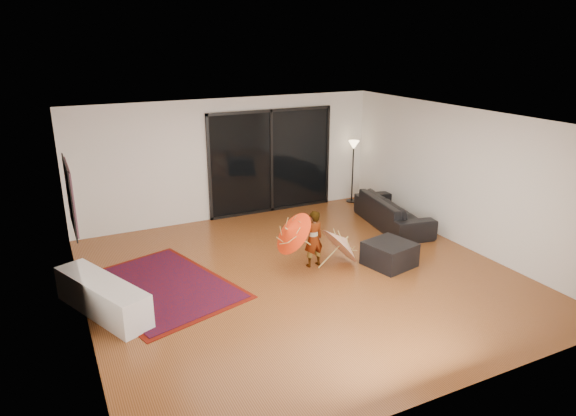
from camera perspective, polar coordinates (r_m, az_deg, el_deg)
floor at (r=8.99m, az=1.53°, el=-7.56°), size 7.00×7.00×0.00m
ceiling at (r=8.17m, az=1.69°, el=9.71°), size 7.00×7.00×0.00m
wall_back at (r=11.58m, az=-6.50°, el=5.42°), size 7.00×0.00×7.00m
wall_front at (r=5.85m, az=17.94°, el=-8.84°), size 7.00×0.00×7.00m
wall_left at (r=7.60m, az=-22.49°, el=-2.95°), size 0.00×7.00×7.00m
wall_right at (r=10.52m, az=18.78°, el=3.20°), size 0.00×7.00×7.00m
sliding_door at (r=11.95m, az=-1.89°, el=5.20°), size 3.06×0.07×2.40m
painting at (r=8.46m, az=-23.04°, el=1.24°), size 0.04×1.28×1.08m
media_console at (r=8.24m, az=-19.94°, el=-9.25°), size 1.19×1.95×0.53m
speaker at (r=8.39m, az=-19.94°, el=-9.69°), size 0.28×0.28×0.28m
persian_rug at (r=8.84m, az=-13.96°, el=-8.53°), size 2.63×3.15×0.02m
sofa at (r=11.42m, az=11.56°, el=-0.39°), size 1.21×2.32×0.65m
ottoman at (r=9.49m, az=11.21°, el=-5.03°), size 0.90×0.90×0.43m
floor_lamp at (r=12.72m, az=7.28°, el=5.98°), size 0.27×0.27×1.55m
child at (r=9.17m, az=2.83°, el=-3.43°), size 0.40×0.28×1.05m
parasol_orange at (r=8.82m, az=-0.12°, el=-2.87°), size 0.64×0.81×0.87m
parasol_white at (r=9.35m, az=6.50°, el=-3.23°), size 0.67×0.82×0.93m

